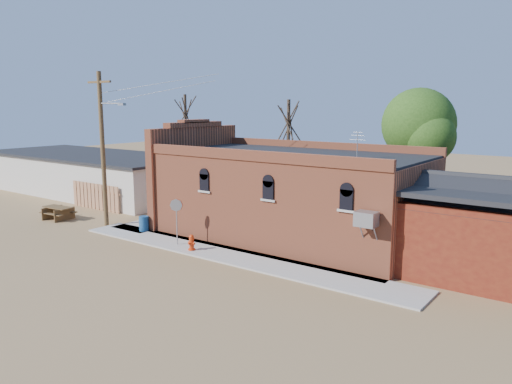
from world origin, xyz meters
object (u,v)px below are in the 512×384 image
Objects in this scene: stop_sign at (176,210)px; trash_barrel at (144,223)px; picnic_table at (58,211)px; brick_bar at (285,194)px; utility_pole at (103,146)px; fire_hydrant at (192,242)px.

trash_barrel is at bearing 154.89° from stop_sign.
stop_sign reaches higher than picnic_table.
utility_pole is at bearing -156.31° from brick_bar.
fire_hydrant is at bearing -6.18° from utility_pole.
fire_hydrant is 1.96m from stop_sign.
trash_barrel is (2.84, 0.36, -4.27)m from utility_pole.
brick_bar is 1.82× the size of utility_pole.
utility_pole is at bearing 164.24° from stop_sign.
fire_hydrant is (-2.11, -5.13, -1.88)m from brick_bar.
utility_pole reaches higher than brick_bar.
stop_sign is at bearing -4.68° from utility_pole.
picnic_table is (-6.79, -1.06, 0.04)m from trash_barrel.
picnic_table is (-11.62, 0.13, 0.07)m from fire_hydrant.
fire_hydrant is 11.62m from picnic_table.
picnic_table is at bearing -169.93° from utility_pole.
picnic_table is at bearing -166.04° from fire_hydrant.
fire_hydrant is 0.33× the size of stop_sign.
fire_hydrant is at bearing -13.87° from trash_barrel.
utility_pole reaches higher than stop_sign.
utility_pole is at bearing -171.57° from fire_hydrant.
utility_pole is 8.85m from fire_hydrant.
utility_pole is 5.15m from trash_barrel.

